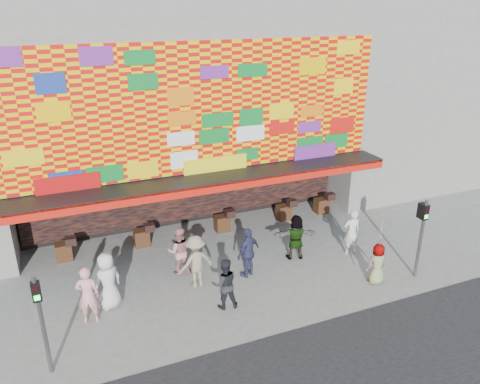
% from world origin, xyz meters
% --- Properties ---
extents(ground, '(90.00, 90.00, 0.00)m').
position_xyz_m(ground, '(0.00, 0.00, 0.00)').
color(ground, slate).
rests_on(ground, ground).
extents(shop_building, '(15.20, 9.40, 10.00)m').
position_xyz_m(shop_building, '(0.00, 8.18, 5.23)').
color(shop_building, gray).
rests_on(shop_building, ground).
extents(neighbor_right, '(11.00, 8.00, 12.00)m').
position_xyz_m(neighbor_right, '(13.00, 8.00, 6.00)').
color(neighbor_right, gray).
rests_on(neighbor_right, ground).
extents(signal_left, '(0.22, 0.20, 3.00)m').
position_xyz_m(signal_left, '(-6.20, -1.50, 1.86)').
color(signal_left, '#59595B').
rests_on(signal_left, ground).
extents(signal_right, '(0.22, 0.20, 3.00)m').
position_xyz_m(signal_right, '(6.20, -1.50, 1.86)').
color(signal_right, '#59595B').
rests_on(signal_right, ground).
extents(ped_a, '(1.12, 0.97, 1.94)m').
position_xyz_m(ped_a, '(-4.29, 0.87, 0.97)').
color(ped_a, silver).
rests_on(ped_a, ground).
extents(ped_b, '(0.78, 0.60, 1.92)m').
position_xyz_m(ped_b, '(-4.97, 0.32, 0.96)').
color(ped_b, pink).
rests_on(ped_b, ground).
extents(ped_c, '(0.94, 0.79, 1.75)m').
position_xyz_m(ped_c, '(-0.84, -0.58, 0.87)').
color(ped_c, '#222327').
rests_on(ped_c, ground).
extents(ped_d, '(1.35, 0.92, 1.93)m').
position_xyz_m(ped_d, '(-1.33, 0.95, 0.96)').
color(ped_d, gray).
rests_on(ped_d, ground).
extents(ped_e, '(1.20, 0.92, 1.90)m').
position_xyz_m(ped_e, '(0.61, 0.87, 0.95)').
color(ped_e, '#2F3353').
rests_on(ped_e, ground).
extents(ped_f, '(1.75, 0.97, 1.80)m').
position_xyz_m(ped_f, '(2.80, 1.34, 0.90)').
color(ped_f, gray).
rests_on(ped_f, ground).
extents(ped_g, '(0.77, 0.53, 1.52)m').
position_xyz_m(ped_g, '(4.60, -1.30, 0.76)').
color(ped_g, gray).
rests_on(ped_g, ground).
extents(ped_h, '(0.73, 0.53, 1.86)m').
position_xyz_m(ped_h, '(4.99, 0.82, 0.93)').
color(ped_h, silver).
rests_on(ped_h, ground).
extents(ped_i, '(1.02, 0.87, 1.83)m').
position_xyz_m(ped_i, '(-1.63, 1.97, 0.91)').
color(ped_i, tan).
rests_on(ped_i, ground).
extents(parasol, '(1.38, 1.40, 1.94)m').
position_xyz_m(parasol, '(4.60, -1.30, 2.19)').
color(parasol, '#D1B884').
rests_on(parasol, ground).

